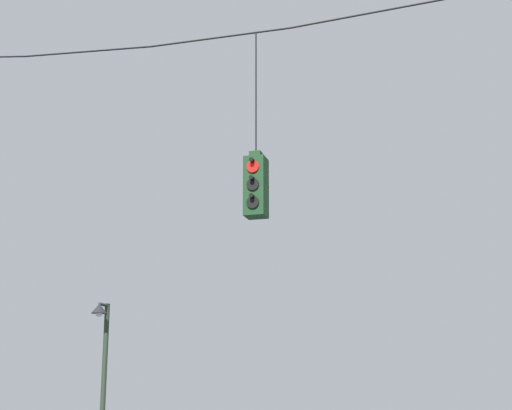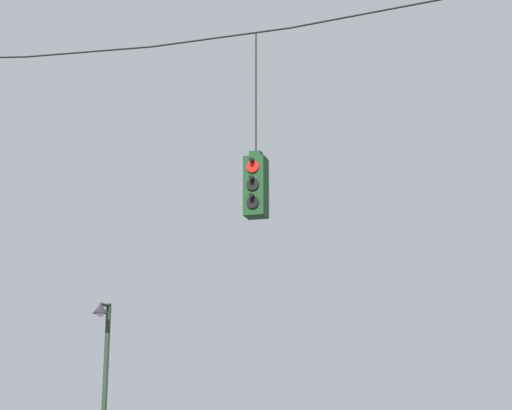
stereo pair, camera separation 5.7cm
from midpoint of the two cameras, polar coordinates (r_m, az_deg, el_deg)
span_wire at (r=13.88m, az=-2.85°, el=13.11°), size 17.60×0.03×0.87m
traffic_light_near_right_pole at (r=12.59m, az=-0.13°, el=1.44°), size 0.34×0.58×3.20m
street_lamp at (r=18.67m, az=-11.24°, el=-11.16°), size 0.37×0.65×4.16m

